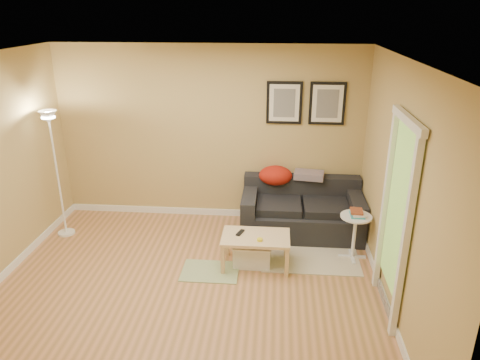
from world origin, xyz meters
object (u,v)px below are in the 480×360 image
at_px(sofa, 302,209).
at_px(book_stack, 357,213).
at_px(floor_lamp, 58,178).
at_px(coffee_table, 256,251).
at_px(side_table, 354,237).
at_px(storage_bin, 252,253).

height_order(sofa, book_stack, sofa).
relative_size(book_stack, floor_lamp, 0.12).
bearing_deg(floor_lamp, book_stack, -4.44).
distance_m(coffee_table, floor_lamp, 2.91).
relative_size(side_table, book_stack, 2.69).
xyz_separation_m(coffee_table, side_table, (1.25, 0.30, 0.09)).
xyz_separation_m(coffee_table, book_stack, (1.26, 0.31, 0.43)).
bearing_deg(storage_bin, book_stack, 11.61).
relative_size(coffee_table, book_stack, 3.72).
bearing_deg(sofa, side_table, -45.74).
bearing_deg(sofa, storage_bin, -125.59).
relative_size(side_table, floor_lamp, 0.34).
xyz_separation_m(side_table, book_stack, (0.01, 0.01, 0.34)).
xyz_separation_m(sofa, floor_lamp, (-3.38, -0.34, 0.48)).
distance_m(coffee_table, side_table, 1.29).
distance_m(side_table, book_stack, 0.34).
relative_size(sofa, storage_bin, 3.54).
bearing_deg(floor_lamp, coffee_table, -12.58).
relative_size(sofa, book_stack, 7.53).
xyz_separation_m(side_table, floor_lamp, (-4.02, 0.32, 0.55)).
relative_size(coffee_table, storage_bin, 1.75).
height_order(coffee_table, floor_lamp, floor_lamp).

